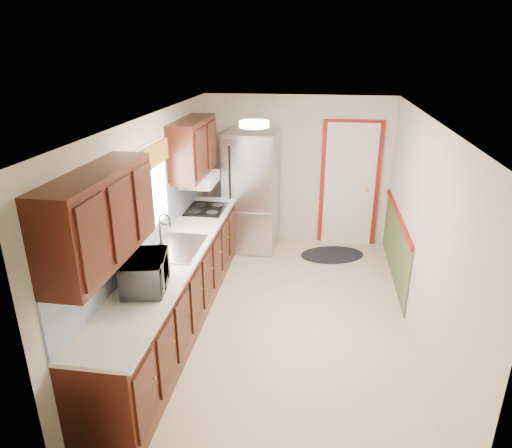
% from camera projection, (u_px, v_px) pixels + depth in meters
% --- Properties ---
extents(room_shell, '(3.20, 5.20, 2.52)m').
position_uv_depth(room_shell, '(283.00, 226.00, 5.13)').
color(room_shell, beige).
rests_on(room_shell, ground).
extents(kitchen_run, '(0.63, 4.00, 2.20)m').
position_uv_depth(kitchen_run, '(172.00, 262.00, 5.17)').
color(kitchen_run, '#36130C').
rests_on(kitchen_run, ground).
extents(back_wall_trim, '(1.12, 2.30, 2.08)m').
position_uv_depth(back_wall_trim, '(359.00, 197.00, 7.14)').
color(back_wall_trim, maroon).
rests_on(back_wall_trim, ground).
extents(ceiling_fixture, '(0.30, 0.30, 0.06)m').
position_uv_depth(ceiling_fixture, '(254.00, 124.00, 4.56)').
color(ceiling_fixture, '#FFD88C').
rests_on(ceiling_fixture, room_shell).
extents(microwave, '(0.43, 0.62, 0.39)m').
position_uv_depth(microwave, '(145.00, 269.00, 4.28)').
color(microwave, white).
rests_on(microwave, kitchen_run).
extents(refrigerator, '(0.82, 0.80, 1.89)m').
position_uv_depth(refrigerator, '(251.00, 192.00, 7.20)').
color(refrigerator, '#B7B7BC').
rests_on(refrigerator, ground).
extents(rug, '(1.15, 0.91, 0.01)m').
position_uv_depth(rug, '(332.00, 255.00, 7.23)').
color(rug, black).
rests_on(rug, ground).
extents(cooktop, '(0.52, 0.62, 0.02)m').
position_uv_depth(cooktop, '(206.00, 209.00, 6.42)').
color(cooktop, black).
rests_on(cooktop, kitchen_run).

